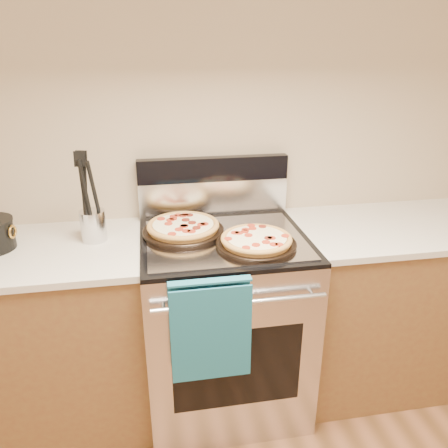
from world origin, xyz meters
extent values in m
plane|color=tan|center=(0.00, 2.00, 1.35)|extent=(4.00, 0.00, 4.00)
cube|color=#B7B7BC|center=(0.00, 1.65, 0.45)|extent=(0.76, 0.68, 0.90)
cube|color=black|center=(0.00, 1.31, 0.45)|extent=(0.56, 0.01, 0.40)
cube|color=black|center=(0.00, 1.65, 0.91)|extent=(0.76, 0.68, 0.02)
cube|color=silver|center=(0.00, 1.96, 1.01)|extent=(0.76, 0.06, 0.18)
cube|color=black|center=(0.00, 1.96, 1.16)|extent=(0.76, 0.06, 0.12)
cylinder|color=silver|center=(0.00, 1.27, 0.80)|extent=(0.70, 0.03, 0.03)
cube|color=gray|center=(0.00, 1.62, 0.92)|extent=(0.70, 0.55, 0.01)
cube|color=brown|center=(-0.88, 1.68, 0.44)|extent=(1.00, 0.62, 0.88)
cube|color=beige|center=(-0.88, 1.68, 0.90)|extent=(1.02, 0.64, 0.03)
cube|color=brown|center=(0.88, 1.68, 0.44)|extent=(1.00, 0.62, 0.88)
cube|color=beige|center=(0.88, 1.68, 0.90)|extent=(1.02, 0.64, 0.03)
cylinder|color=silver|center=(-0.58, 1.74, 0.98)|extent=(0.13, 0.13, 0.14)
camera|label=1|loc=(-0.32, -0.15, 1.73)|focal=35.00mm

